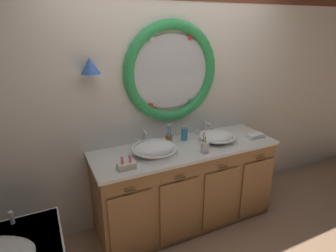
{
  "coord_description": "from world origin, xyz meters",
  "views": [
    {
      "loc": [
        -1.27,
        -2.0,
        2.05
      ],
      "look_at": [
        -0.19,
        0.25,
        1.15
      ],
      "focal_mm": 29.75,
      "sensor_mm": 36.0,
      "label": 1
    }
  ],
  "objects": [
    {
      "name": "back_wall_assembly",
      "position": [
        -0.0,
        0.58,
        1.33
      ],
      "size": [
        6.4,
        0.26,
        2.6
      ],
      "color": "silver",
      "rests_on": "ground_plane"
    },
    {
      "name": "sink_basin_right",
      "position": [
        0.37,
        0.22,
        0.95
      ],
      "size": [
        0.38,
        0.38,
        0.11
      ],
      "color": "white",
      "rests_on": "vanity_counter"
    },
    {
      "name": "faucet_set_right",
      "position": [
        0.37,
        0.47,
        0.96
      ],
      "size": [
        0.24,
        0.14,
        0.16
      ],
      "color": "silver",
      "rests_on": "vanity_counter"
    },
    {
      "name": "ground_plane",
      "position": [
        0.0,
        0.0,
        0.0
      ],
      "size": [
        14.0,
        14.0,
        0.0
      ],
      "primitive_type": "plane",
      "color": "tan"
    },
    {
      "name": "sink_basin_left",
      "position": [
        -0.35,
        0.22,
        0.96
      ],
      "size": [
        0.44,
        0.44,
        0.13
      ],
      "color": "white",
      "rests_on": "vanity_counter"
    },
    {
      "name": "toothbrush_holder_right",
      "position": [
        0.1,
        0.04,
        0.96
      ],
      "size": [
        0.09,
        0.09,
        0.22
      ],
      "color": "silver",
      "rests_on": "vanity_counter"
    },
    {
      "name": "vanity_counter",
      "position": [
        0.01,
        0.24,
        0.45
      ],
      "size": [
        1.92,
        0.66,
        0.9
      ],
      "color": "olive",
      "rests_on": "ground_plane"
    },
    {
      "name": "toiletry_basket",
      "position": [
        -0.68,
        0.06,
        0.93
      ],
      "size": [
        0.16,
        0.08,
        0.13
      ],
      "color": "beige",
      "rests_on": "vanity_counter"
    },
    {
      "name": "folded_hand_towel",
      "position": [
        0.8,
        0.13,
        0.92
      ],
      "size": [
        0.19,
        0.11,
        0.04
      ],
      "color": "white",
      "rests_on": "vanity_counter"
    },
    {
      "name": "soap_dispenser",
      "position": [
        0.07,
        0.4,
        0.97
      ],
      "size": [
        0.07,
        0.07,
        0.17
      ],
      "color": "#388EBC",
      "rests_on": "vanity_counter"
    },
    {
      "name": "toothbrush_holder_left",
      "position": [
        -0.11,
        0.4,
        0.95
      ],
      "size": [
        0.08,
        0.08,
        0.21
      ],
      "color": "#996647",
      "rests_on": "vanity_counter"
    },
    {
      "name": "faucet_set_left",
      "position": [
        -0.35,
        0.47,
        0.96
      ],
      "size": [
        0.2,
        0.13,
        0.16
      ],
      "color": "silver",
      "rests_on": "vanity_counter"
    }
  ]
}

